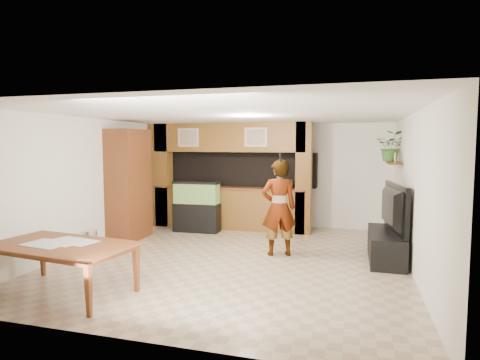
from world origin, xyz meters
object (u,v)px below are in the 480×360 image
(aquarium, at_px, (197,207))
(dining_table, at_px, (60,270))
(person, at_px, (279,208))
(television, at_px, (387,208))
(pantry_cabinet, at_px, (129,184))

(aquarium, distance_m, dining_table, 4.32)
(person, bearing_deg, aquarium, -54.66)
(television, height_order, person, person)
(pantry_cabinet, bearing_deg, aquarium, 41.65)
(aquarium, relative_size, television, 0.81)
(television, distance_m, dining_table, 5.41)
(person, bearing_deg, television, 164.47)
(person, distance_m, dining_table, 3.83)
(dining_table, bearing_deg, pantry_cabinet, 112.17)
(person, bearing_deg, pantry_cabinet, -28.50)
(pantry_cabinet, xyz_separation_m, television, (5.35, -0.26, -0.25))
(person, relative_size, dining_table, 0.90)
(aquarium, xyz_separation_m, person, (2.25, -1.49, 0.31))
(television, bearing_deg, aquarium, 64.69)
(aquarium, bearing_deg, dining_table, -95.83)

